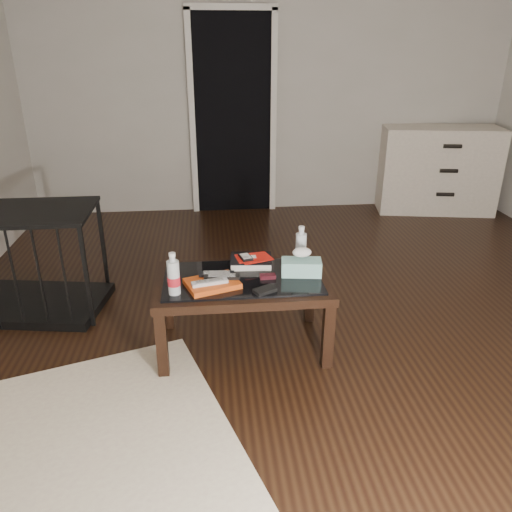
{
  "coord_description": "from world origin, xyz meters",
  "views": [
    {
      "loc": [
        -0.69,
        -2.84,
        1.72
      ],
      "look_at": [
        -0.42,
        -0.14,
        0.55
      ],
      "focal_mm": 35.0,
      "sensor_mm": 36.0,
      "label": 1
    }
  ],
  "objects_px": {
    "water_bottle_right": "(301,245)",
    "tissue_box": "(301,267)",
    "dresser": "(437,170)",
    "textbook": "(251,261)",
    "water_bottle_left": "(173,273)",
    "coffee_table": "(242,287)",
    "pet_crate": "(33,278)"
  },
  "relations": [
    {
      "from": "textbook",
      "to": "pet_crate",
      "type": "bearing_deg",
      "value": 168.25
    },
    {
      "from": "pet_crate",
      "to": "water_bottle_left",
      "type": "height_order",
      "value": "pet_crate"
    },
    {
      "from": "coffee_table",
      "to": "water_bottle_right",
      "type": "bearing_deg",
      "value": 24.7
    },
    {
      "from": "coffee_table",
      "to": "pet_crate",
      "type": "relative_size",
      "value": 1.02
    },
    {
      "from": "coffee_table",
      "to": "textbook",
      "type": "height_order",
      "value": "textbook"
    },
    {
      "from": "dresser",
      "to": "textbook",
      "type": "height_order",
      "value": "dresser"
    },
    {
      "from": "pet_crate",
      "to": "dresser",
      "type": "bearing_deg",
      "value": 35.92
    },
    {
      "from": "water_bottle_left",
      "to": "water_bottle_right",
      "type": "relative_size",
      "value": 1.0
    },
    {
      "from": "coffee_table",
      "to": "pet_crate",
      "type": "bearing_deg",
      "value": 156.44
    },
    {
      "from": "water_bottle_left",
      "to": "textbook",
      "type": "bearing_deg",
      "value": 37.0
    },
    {
      "from": "pet_crate",
      "to": "water_bottle_right",
      "type": "xyz_separation_m",
      "value": [
        1.76,
        -0.44,
        0.35
      ]
    },
    {
      "from": "coffee_table",
      "to": "dresser",
      "type": "bearing_deg",
      "value": 47.25
    },
    {
      "from": "coffee_table",
      "to": "tissue_box",
      "type": "bearing_deg",
      "value": 1.15
    },
    {
      "from": "textbook",
      "to": "tissue_box",
      "type": "distance_m",
      "value": 0.33
    },
    {
      "from": "coffee_table",
      "to": "water_bottle_left",
      "type": "height_order",
      "value": "water_bottle_left"
    },
    {
      "from": "water_bottle_right",
      "to": "water_bottle_left",
      "type": "bearing_deg",
      "value": -155.93
    },
    {
      "from": "water_bottle_right",
      "to": "tissue_box",
      "type": "relative_size",
      "value": 1.03
    },
    {
      "from": "textbook",
      "to": "water_bottle_right",
      "type": "relative_size",
      "value": 1.05
    },
    {
      "from": "dresser",
      "to": "tissue_box",
      "type": "distance_m",
      "value": 3.13
    },
    {
      "from": "dresser",
      "to": "textbook",
      "type": "xyz_separation_m",
      "value": [
        -2.22,
        -2.3,
        0.03
      ]
    },
    {
      "from": "coffee_table",
      "to": "tissue_box",
      "type": "height_order",
      "value": "tissue_box"
    },
    {
      "from": "coffee_table",
      "to": "textbook",
      "type": "relative_size",
      "value": 4.0
    },
    {
      "from": "coffee_table",
      "to": "dresser",
      "type": "height_order",
      "value": "dresser"
    },
    {
      "from": "coffee_table",
      "to": "tissue_box",
      "type": "xyz_separation_m",
      "value": [
        0.35,
        0.01,
        0.11
      ]
    },
    {
      "from": "dresser",
      "to": "pet_crate",
      "type": "height_order",
      "value": "dresser"
    },
    {
      "from": "water_bottle_right",
      "to": "coffee_table",
      "type": "bearing_deg",
      "value": -155.3
    },
    {
      "from": "dresser",
      "to": "pet_crate",
      "type": "bearing_deg",
      "value": -142.97
    },
    {
      "from": "water_bottle_right",
      "to": "tissue_box",
      "type": "height_order",
      "value": "water_bottle_right"
    },
    {
      "from": "water_bottle_left",
      "to": "tissue_box",
      "type": "height_order",
      "value": "water_bottle_left"
    },
    {
      "from": "dresser",
      "to": "water_bottle_right",
      "type": "bearing_deg",
      "value": -119.6
    },
    {
      "from": "tissue_box",
      "to": "water_bottle_right",
      "type": "bearing_deg",
      "value": 88.83
    },
    {
      "from": "water_bottle_left",
      "to": "tissue_box",
      "type": "bearing_deg",
      "value": 13.27
    }
  ]
}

